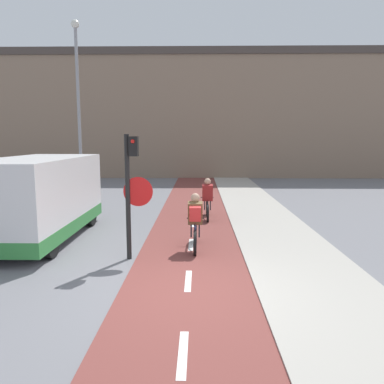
{
  "coord_description": "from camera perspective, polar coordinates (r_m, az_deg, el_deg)",
  "views": [
    {
      "loc": [
        0.2,
        -6.47,
        2.77
      ],
      "look_at": [
        0.0,
        4.49,
        1.2
      ],
      "focal_mm": 35.0,
      "sensor_mm": 36.0,
      "label": 1
    }
  ],
  "objects": [
    {
      "name": "ground_plane",
      "position": [
        7.04,
        -0.69,
        -15.0
      ],
      "size": [
        120.0,
        120.0,
        0.0
      ],
      "primitive_type": "plane",
      "color": "slate"
    },
    {
      "name": "bike_lane",
      "position": [
        7.04,
        -0.69,
        -14.91
      ],
      "size": [
        2.5,
        60.0,
        0.02
      ],
      "color": "brown",
      "rests_on": "ground_plane"
    },
    {
      "name": "cyclist_near",
      "position": [
        9.33,
        0.5,
        -4.69
      ],
      "size": [
        0.46,
        1.65,
        1.43
      ],
      "color": "black",
      "rests_on": "ground_plane"
    },
    {
      "name": "sidewalk_strip",
      "position": [
        7.38,
        19.32,
        -14.15
      ],
      "size": [
        2.4,
        60.0,
        0.05
      ],
      "color": "#A8A399",
      "rests_on": "ground_plane"
    },
    {
      "name": "van",
      "position": [
        11.07,
        -22.42,
        -1.07
      ],
      "size": [
        2.15,
        5.05,
        2.25
      ],
      "color": "silver",
      "rests_on": "ground_plane"
    },
    {
      "name": "street_lamp_far",
      "position": [
        18.17,
        -16.97,
        14.1
      ],
      "size": [
        0.36,
        0.36,
        7.95
      ],
      "color": "gray",
      "rests_on": "ground_plane"
    },
    {
      "name": "cyclist_far",
      "position": [
        12.91,
        2.37,
        -1.29
      ],
      "size": [
        0.46,
        1.62,
        1.42
      ],
      "color": "black",
      "rests_on": "ground_plane"
    },
    {
      "name": "traffic_light_pole",
      "position": [
        8.55,
        -9.22,
        1.45
      ],
      "size": [
        0.67,
        0.26,
        2.87
      ],
      "color": "black",
      "rests_on": "ground_plane"
    },
    {
      "name": "building_row_background",
      "position": [
        28.82,
        0.66,
        11.53
      ],
      "size": [
        60.0,
        5.2,
        8.92
      ],
      "color": "#89705B",
      "rests_on": "ground_plane"
    }
  ]
}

